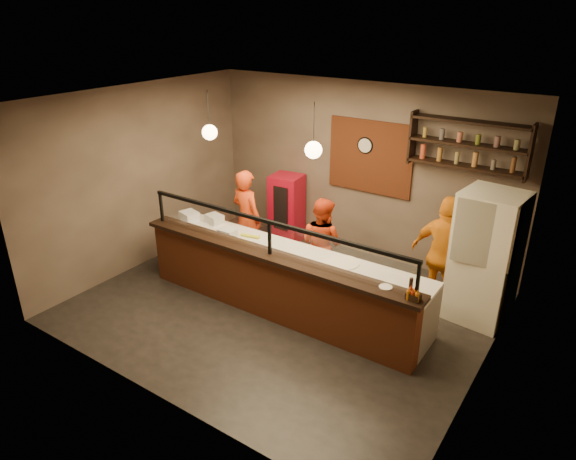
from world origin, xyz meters
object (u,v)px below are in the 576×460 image
Objects in this scene: cook_right at (444,256)px; condiment_caddy at (413,296)px; cook_mid at (322,243)px; fridge at (485,258)px; pepper_mill at (411,286)px; wall_clock at (365,145)px; cook_left at (247,218)px; pizza_dough at (343,262)px; red_cooler at (287,208)px.

condiment_caddy is at bearing 106.04° from cook_right.
cook_mid is 1.95m from cook_right.
fridge reaches higher than cook_mid.
condiment_caddy is at bearing -51.91° from pepper_mill.
fridge is 12.25× the size of condiment_caddy.
wall_clock is 0.17× the size of cook_left.
condiment_caddy is at bearing 169.68° from cook_left.
cook_right is (3.43, 0.42, 0.04)m from cook_left.
cook_left is 8.07× the size of pepper_mill.
cook_left reaches higher than pizza_dough.
pizza_dough is at bearing -45.73° from red_cooler.
cook_mid is at bearing -169.84° from cook_left.
fridge is at bearing -154.97° from cook_right.
fridge reaches higher than red_cooler.
condiment_caddy is 0.74× the size of pepper_mill.
pizza_dough is (0.73, -0.62, 0.12)m from cook_mid.
wall_clock reaches higher than fridge.
cook_mid is 9.59× the size of condiment_caddy.
cook_mid is at bearing -88.26° from wall_clock.
fridge is at bearing -163.35° from cook_left.
red_cooler is 2.77× the size of pizza_dough.
red_cooler is at bearing 145.19° from condiment_caddy.
wall_clock reaches higher than cook_left.
wall_clock is 0.15× the size of fridge.
red_cooler reaches higher than condiment_caddy.
cook_mid is 1.95m from red_cooler.
cook_left is at bearing -165.56° from fridge.
cook_right reaches higher than red_cooler.
cook_mid is 7.12× the size of pepper_mill.
wall_clock is 3.48m from pepper_mill.
condiment_caddy is (0.15, -1.65, 0.17)m from cook_right.
cook_right reaches higher than pizza_dough.
cook_right is (1.95, -1.15, -1.17)m from wall_clock.
fridge is 1.84m from condiment_caddy.
cook_mid is at bearing -161.60° from fridge.
wall_clock is at bearing 5.21° from red_cooler.
fridge is 1.76m from pepper_mill.
fridge reaches higher than pepper_mill.
red_cooler is 8.31× the size of condiment_caddy.
wall_clock is 0.22× the size of red_cooler.
condiment_caddy is (1.33, -0.66, 0.20)m from pizza_dough.
pepper_mill reaches higher than pizza_dough.
wall_clock is 0.16× the size of cook_right.
cook_left is at bearing 10.16° from cook_mid.
pizza_dough is at bearing -140.27° from fridge.
pepper_mill is (1.97, -1.16, 0.39)m from cook_mid.
wall_clock reaches higher than cook_right.
wall_clock is 2.47m from cook_left.
cook_left is 1.27m from red_cooler.
cook_left is (-1.48, -1.56, -1.21)m from wall_clock.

